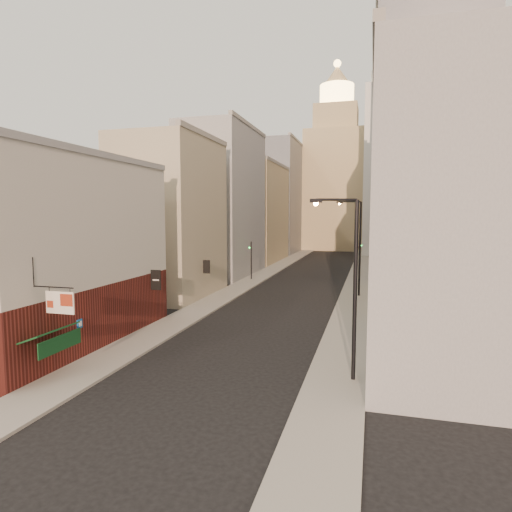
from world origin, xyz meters
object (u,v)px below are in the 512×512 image
(white_tower, at_px, (384,164))
(traffic_light_left, at_px, (251,254))
(clock_tower, at_px, (335,176))
(streetlamp_near, at_px, (351,279))
(traffic_light_right, at_px, (360,249))
(streetlamp_mid, at_px, (358,243))

(white_tower, relative_size, traffic_light_left, 8.30)
(clock_tower, height_order, traffic_light_left, clock_tower)
(white_tower, bearing_deg, streetlamp_near, -92.32)
(clock_tower, distance_m, streetlamp_near, 86.19)
(white_tower, height_order, traffic_light_right, white_tower)
(streetlamp_near, relative_size, traffic_light_left, 1.84)
(streetlamp_near, distance_m, traffic_light_left, 34.04)
(white_tower, bearing_deg, traffic_light_left, -112.85)
(white_tower, bearing_deg, streetlamp_mid, -94.00)
(white_tower, xyz_separation_m, traffic_light_right, (-3.56, -32.36, -14.86))
(streetlamp_near, xyz_separation_m, traffic_light_left, (-13.95, 30.99, -1.90))
(clock_tower, bearing_deg, traffic_light_right, -80.88)
(streetlamp_mid, height_order, traffic_light_left, streetlamp_mid)
(clock_tower, bearing_deg, traffic_light_left, -96.16)
(white_tower, relative_size, streetlamp_mid, 4.24)
(traffic_light_left, bearing_deg, streetlamp_near, 105.43)
(streetlamp_near, xyz_separation_m, traffic_light_right, (-0.69, 38.55, -1.51))
(streetlamp_near, xyz_separation_m, streetlamp_mid, (-0.48, 23.07, 0.33))
(traffic_light_left, bearing_deg, traffic_light_right, -159.13)
(streetlamp_near, distance_m, traffic_light_right, 38.58)
(streetlamp_near, relative_size, streetlamp_mid, 0.94)
(clock_tower, relative_size, streetlamp_near, 4.88)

